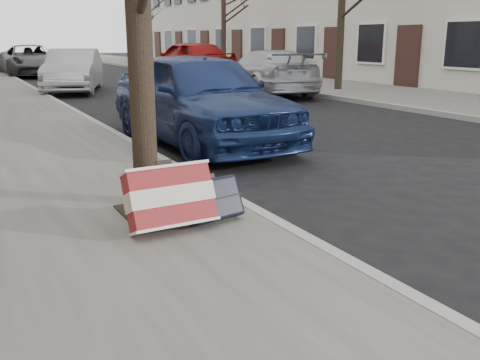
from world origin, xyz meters
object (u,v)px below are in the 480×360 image
suitcase_red (170,198)px  car_near_mid (74,71)px  suitcase_navy (213,199)px  car_near_front (200,97)px

suitcase_red → car_near_mid: car_near_mid is taller
suitcase_red → suitcase_navy: bearing=-0.3°
suitcase_red → car_near_front: 4.43m
suitcase_navy → car_near_mid: bearing=73.2°
suitcase_navy → car_near_front: (1.63, 3.91, 0.43)m
car_near_front → car_near_mid: size_ratio=1.08×
suitcase_navy → car_near_front: size_ratio=0.12×
suitcase_navy → car_near_mid: car_near_mid is taller
suitcase_red → car_near_mid: bearing=80.2°
suitcase_navy → car_near_mid: (1.64, 13.75, 0.35)m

